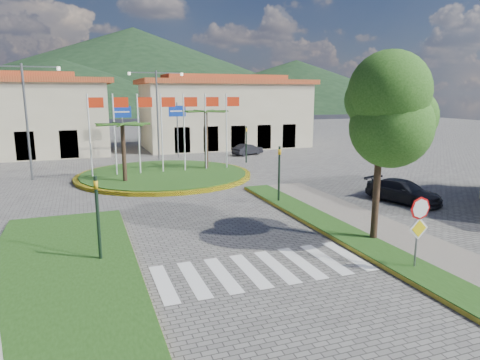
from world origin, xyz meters
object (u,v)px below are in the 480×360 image
object	(u,v)px
roundabout_island	(165,174)
white_van	(20,152)
deciduous_tree	(381,115)
car_dark_b	(248,149)
car_dark_a	(81,150)
stop_sign	(419,221)
car_side_right	(403,191)

from	to	relation	value
roundabout_island	white_van	size ratio (longest dim) A/B	3.04
deciduous_tree	car_dark_b	bearing A→B (deg)	80.19
white_van	car_dark_a	bearing A→B (deg)	-97.05
car_dark_b	white_van	bearing A→B (deg)	53.63
stop_sign	car_side_right	size ratio (longest dim) A/B	0.61
white_van	car_dark_b	size ratio (longest dim) A/B	1.26
roundabout_island	car_dark_b	bearing A→B (deg)	40.56
white_van	car_dark_b	xyz separation A→B (m)	(21.00, -5.24, -0.03)
roundabout_island	deciduous_tree	bearing A→B (deg)	-72.09
car_dark_a	car_dark_b	xyz separation A→B (m)	(15.57, -5.19, -0.06)
roundabout_island	white_van	world-z (taller)	roundabout_island
roundabout_island	car_side_right	distance (m)	16.54
stop_sign	white_van	size ratio (longest dim) A/B	0.64
deciduous_tree	car_side_right	distance (m)	8.72
roundabout_island	car_dark_b	distance (m)	13.04
stop_sign	car_dark_a	bearing A→B (deg)	107.40
roundabout_island	stop_sign	world-z (taller)	roundabout_island
car_dark_b	car_side_right	bearing A→B (deg)	161.14
car_dark_b	car_dark_a	bearing A→B (deg)	49.18
stop_sign	car_dark_a	distance (m)	35.34
roundabout_island	car_dark_a	world-z (taller)	roundabout_island
roundabout_island	white_van	distance (m)	17.64
car_dark_a	deciduous_tree	bearing A→B (deg)	-135.09
stop_sign	deciduous_tree	xyz separation A→B (m)	(0.60, 3.04, 3.38)
deciduous_tree	car_side_right	xyz separation A→B (m)	(5.67, 4.81, -4.55)
stop_sign	deciduous_tree	bearing A→B (deg)	78.82
white_van	deciduous_tree	bearing A→B (deg)	-158.19
roundabout_island	car_side_right	xyz separation A→B (m)	(11.17, -12.19, 0.45)
white_van	car_dark_b	distance (m)	21.64
roundabout_island	stop_sign	size ratio (longest dim) A/B	4.79
stop_sign	car_side_right	distance (m)	10.11
deciduous_tree	car_side_right	size ratio (longest dim) A/B	1.58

